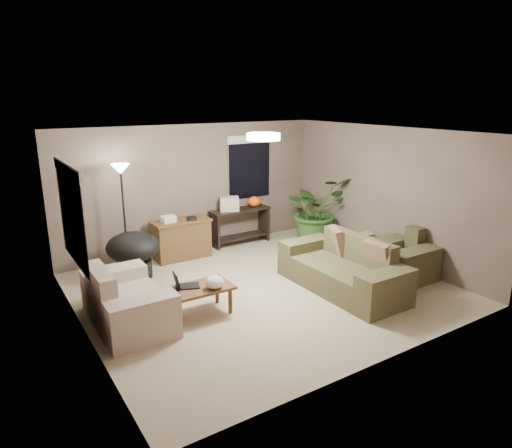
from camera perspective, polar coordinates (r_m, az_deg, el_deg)
room_shell at (r=7.06m, az=0.87°, el=1.19°), size 5.50×5.50×5.50m
main_sofa at (r=7.51m, az=10.85°, el=-5.86°), size 0.95×2.20×0.85m
throw_pillows at (r=7.56m, az=12.40°, el=-2.94°), size 0.39×1.38×0.47m
loveseat at (r=6.56m, az=-15.98°, el=-9.49°), size 0.90×1.60×0.85m
armchair at (r=8.18m, az=17.51°, el=-4.47°), size 0.95×1.00×0.85m
coffee_table at (r=6.56m, az=-7.36°, el=-8.38°), size 1.00×0.55×0.42m
laptop at (r=6.53m, az=-9.12°, el=-7.40°), size 0.41×0.33×0.24m
plastic_bag at (r=6.45m, az=-5.21°, el=-7.24°), size 0.33×0.32×0.18m
desk at (r=8.85m, az=-9.26°, el=-1.86°), size 1.10×0.50×0.75m
desk_papers at (r=8.66m, az=-10.30°, el=0.63°), size 0.70×0.29×0.12m
console_table at (r=9.58m, az=-2.01°, el=0.08°), size 1.30×0.40×0.75m
pumpkin at (r=9.65m, az=-0.24°, el=2.81°), size 0.33×0.33×0.22m
cardboard_box at (r=9.34m, az=-3.35°, el=2.53°), size 0.46×0.41×0.28m
papasan_chair at (r=8.05m, az=-15.10°, el=-3.35°), size 1.06×1.06×0.80m
floor_lamp at (r=8.17m, az=-16.47°, el=5.05°), size 0.32×0.32×1.91m
ceiling_fixture at (r=6.86m, az=0.92°, el=10.86°), size 0.50×0.50×0.10m
houseplant at (r=9.66m, az=7.40°, el=0.81°), size 1.28×1.42×1.11m
cat_scratching_post at (r=9.03m, az=13.61°, el=-2.84°), size 0.32×0.32×0.50m
window_left at (r=6.21m, az=-22.27°, el=3.04°), size 0.05×1.56×1.33m
window_back at (r=9.70m, az=-0.78°, el=8.43°), size 1.06×0.05×1.33m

